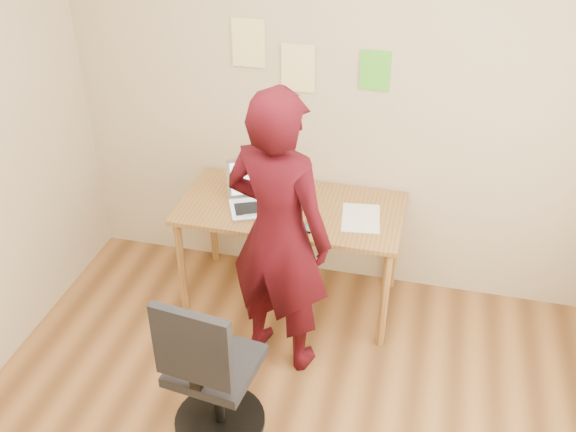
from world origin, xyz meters
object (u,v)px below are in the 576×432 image
(desk, at_px, (291,218))
(phone, at_px, (309,227))
(laptop, at_px, (258,197))
(person, at_px, (278,235))
(office_chair, at_px, (210,378))

(desk, xyz_separation_m, phone, (0.16, -0.21, 0.09))
(laptop, xyz_separation_m, person, (0.26, -0.49, 0.08))
(desk, distance_m, person, 0.56)
(desk, height_order, phone, phone)
(laptop, bearing_deg, desk, -16.96)
(phone, relative_size, office_chair, 0.13)
(phone, distance_m, person, 0.34)
(office_chair, height_order, person, person)
(laptop, height_order, phone, laptop)
(desk, bearing_deg, person, -84.25)
(office_chair, relative_size, person, 0.55)
(office_chair, bearing_deg, phone, 80.12)
(person, bearing_deg, office_chair, 90.82)
(desk, relative_size, laptop, 3.02)
(desk, distance_m, phone, 0.28)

